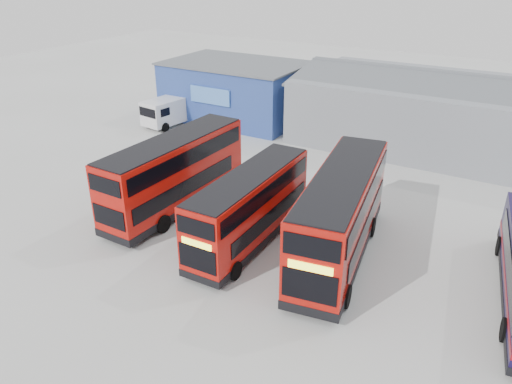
# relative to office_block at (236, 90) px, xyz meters

# --- Properties ---
(ground_plane) EXTENTS (120.00, 120.00, 0.00)m
(ground_plane) POSITION_rel_office_block_xyz_m (14.00, -17.99, -2.58)
(ground_plane) COLOR #A9A9A3
(ground_plane) RESTS_ON ground
(office_block) EXTENTS (12.30, 8.32, 5.12)m
(office_block) POSITION_rel_office_block_xyz_m (0.00, 0.00, 0.00)
(office_block) COLOR navy
(office_block) RESTS_ON ground
(maintenance_shed) EXTENTS (30.50, 12.00, 5.89)m
(maintenance_shed) POSITION_rel_office_block_xyz_m (22.00, 2.01, 0.02)
(maintenance_shed) COLOR gray
(maintenance_shed) RESTS_ON ground
(double_decker_left) EXTENTS (2.90, 10.55, 4.43)m
(double_decker_left) POSITION_rel_office_block_xyz_m (6.71, -17.35, -0.38)
(double_decker_left) COLOR #BA110A
(double_decker_left) RESTS_ON ground
(double_decker_centre) EXTENTS (2.49, 9.41, 3.96)m
(double_decker_centre) POSITION_rel_office_block_xyz_m (12.51, -18.52, -0.61)
(double_decker_centre) COLOR #BA110A
(double_decker_centre) RESTS_ON ground
(double_decker_right) EXTENTS (4.23, 11.12, 4.60)m
(double_decker_right) POSITION_rel_office_block_xyz_m (17.09, -17.51, -0.29)
(double_decker_right) COLOR #BA110A
(double_decker_right) RESTS_ON ground
(panel_van) EXTENTS (3.01, 5.81, 2.43)m
(panel_van) POSITION_rel_office_block_xyz_m (-3.90, -4.57, -1.22)
(panel_van) COLOR silver
(panel_van) RESTS_ON ground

